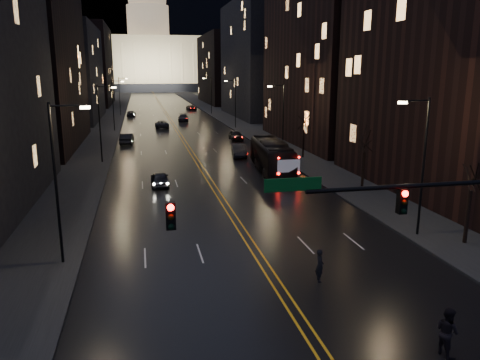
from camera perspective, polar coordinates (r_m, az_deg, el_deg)
ground at (r=20.16m, az=8.82°, el=-18.66°), size 900.00×900.00×0.00m
road at (r=146.44m, az=-9.58°, el=8.89°), size 20.00×320.00×0.02m
sidewalk_left at (r=146.50m, az=-15.12°, el=8.65°), size 8.00×320.00×0.16m
sidewalk_right at (r=147.71m, az=-4.08°, el=9.10°), size 8.00×320.00×0.16m
center_line at (r=146.44m, az=-9.58°, el=8.89°), size 0.62×320.00×0.01m
building_left_mid at (r=71.52m, az=-24.64°, el=14.79°), size 12.00×30.00×28.00m
building_left_far at (r=108.91m, az=-20.17°, el=12.12°), size 12.00×34.00×20.00m
building_left_dist at (r=156.61m, az=-17.83°, el=13.12°), size 12.00×40.00×24.00m
building_right_near at (r=45.18m, az=26.11°, el=13.70°), size 12.00×26.00×24.00m
building_right_tall at (r=71.87m, az=11.15°, el=19.70°), size 12.00×30.00×38.00m
building_right_mid at (r=111.36m, az=2.32°, el=14.44°), size 12.00×34.00×26.00m
building_right_dist at (r=158.31m, az=-2.09°, el=13.35°), size 12.00×40.00×22.00m
mountain_ridge at (r=402.32m, az=-5.63°, el=20.93°), size 520.00×60.00×130.00m
capitol at (r=266.08m, az=-10.96°, el=14.40°), size 90.00×50.00×58.50m
traffic_signal at (r=20.84m, az=24.74°, el=-3.31°), size 17.29×0.45×7.00m
streetlamp_right_near at (r=31.59m, az=21.23°, el=2.27°), size 2.13×0.25×9.00m
streetlamp_left_near at (r=26.87m, az=-21.22°, el=0.48°), size 2.13×0.25×9.00m
streetlamp_right_mid at (r=58.76m, az=5.12°, el=7.78°), size 2.13×0.25×9.00m
streetlamp_left_mid at (r=56.37m, az=-16.57°, el=7.06°), size 2.13×0.25×9.00m
streetlamp_right_far at (r=87.80m, az=-0.68°, el=9.62°), size 2.13×0.25×9.00m
streetlamp_left_far at (r=86.21m, az=-15.11°, el=9.10°), size 2.13×0.25×9.00m
streetlamp_right_dist at (r=117.32m, az=-3.61°, el=10.50°), size 2.13×0.25×9.00m
streetlamp_left_dist at (r=116.14m, az=-14.39°, el=10.09°), size 2.13×0.25×9.00m
tree_right_near at (r=31.38m, az=26.47°, el=0.66°), size 2.40×2.40×6.65m
tree_right_mid at (r=43.01m, az=14.97°, el=4.66°), size 2.40×2.40×6.65m
tree_right_far at (r=57.62m, az=7.79°, el=7.05°), size 2.40×2.40×6.65m
bus at (r=50.03m, az=3.86°, el=2.93°), size 3.94×12.33×3.38m
oncoming_car_a at (r=44.46m, az=-9.75°, el=0.15°), size 1.65×4.06×1.38m
oncoming_car_b at (r=71.09m, az=-13.64°, el=4.93°), size 2.04×4.98×1.61m
oncoming_car_c at (r=89.69m, az=-9.50°, el=6.71°), size 2.45×5.19×1.43m
oncoming_car_d at (r=113.70m, az=-13.14°, el=7.87°), size 2.14×4.80×1.37m
receding_car_a at (r=58.72m, az=-0.09°, el=3.61°), size 2.31×5.01×1.59m
receding_car_b at (r=72.97m, az=-0.51°, el=5.47°), size 1.85×4.48×1.52m
receding_car_c at (r=100.65m, az=-6.93°, el=7.51°), size 2.59×5.40×1.52m
receding_car_d at (r=129.76m, az=-5.93°, el=8.76°), size 2.60×5.01×1.35m
pedestrian_a at (r=24.62m, az=9.68°, el=-10.24°), size 0.48×0.68×1.75m
pedestrian_b at (r=20.17m, az=23.94°, el=-16.51°), size 0.66×1.01×1.94m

